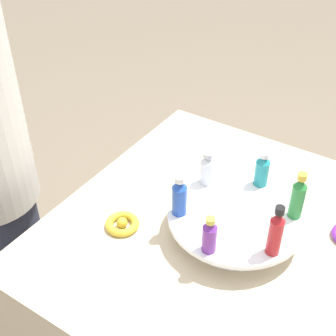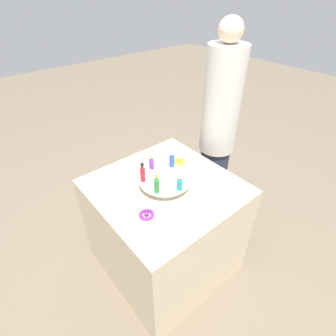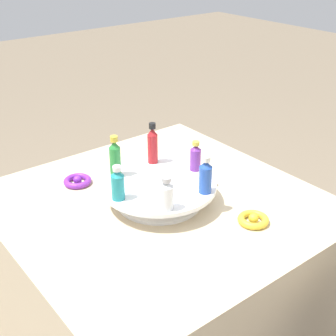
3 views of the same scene
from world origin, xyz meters
name	(u,v)px [view 3 (image 3 of 3)]	position (x,y,z in m)	size (l,w,h in m)	color
party_table	(160,303)	(0.00, 0.00, 0.39)	(0.86, 0.86, 0.77)	beige
display_stand	(159,191)	(0.00, 0.00, 0.81)	(0.32, 0.32, 0.06)	white
bottle_green	(115,158)	(-0.07, 0.12, 0.89)	(0.03, 0.03, 0.12)	#288438
bottle_teal	(118,184)	(-0.13, 0.00, 0.88)	(0.04, 0.04, 0.10)	teal
bottle_clear	(166,194)	(-0.07, -0.12, 0.88)	(0.04, 0.04, 0.09)	silver
bottle_blue	(205,176)	(0.07, -0.12, 0.88)	(0.04, 0.04, 0.11)	#234CAD
bottle_purple	(195,157)	(0.13, 0.00, 0.88)	(0.03, 0.03, 0.09)	#702D93
bottle_red	(153,145)	(0.07, 0.12, 0.89)	(0.03, 0.03, 0.13)	#B21E23
ribbon_bow_gold	(253,219)	(0.13, -0.24, 0.78)	(0.08, 0.08, 0.03)	gold
ribbon_bow_purple	(78,181)	(-0.13, 0.24, 0.78)	(0.09, 0.09, 0.03)	purple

